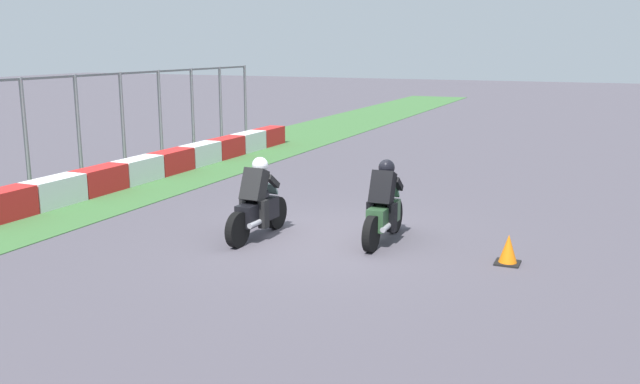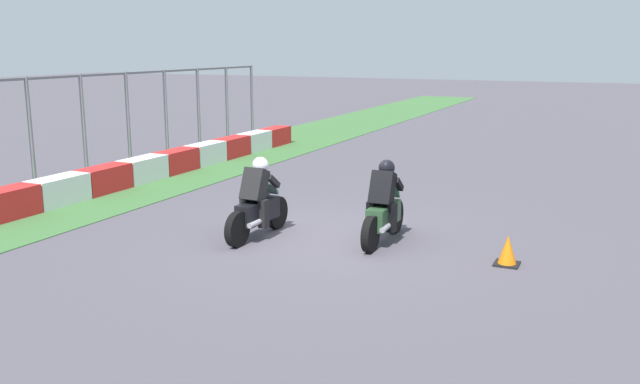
{
  "view_description": "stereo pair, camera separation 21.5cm",
  "coord_description": "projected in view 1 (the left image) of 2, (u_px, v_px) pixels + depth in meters",
  "views": [
    {
      "loc": [
        -11.2,
        -4.8,
        3.53
      ],
      "look_at": [
        -0.07,
        0.05,
        0.9
      ],
      "focal_mm": 38.05,
      "sensor_mm": 36.0,
      "label": 1
    },
    {
      "loc": [
        -11.11,
        -5.0,
        3.53
      ],
      "look_at": [
        -0.07,
        0.05,
        0.9
      ],
      "focal_mm": 38.05,
      "sensor_mm": 36.0,
      "label": 2
    }
  ],
  "objects": [
    {
      "name": "traffic_cone",
      "position": [
        508.0,
        250.0,
        11.14
      ],
      "size": [
        0.4,
        0.4,
        0.5
      ],
      "color": "black",
      "rests_on": "ground_plane"
    },
    {
      "name": "track_barrier",
      "position": [
        54.0,
        192.0,
        15.16
      ],
      "size": [
        21.97,
        0.6,
        0.64
      ],
      "color": "red",
      "rests_on": "ground_plane"
    },
    {
      "name": "ground_plane",
      "position": [
        324.0,
        238.0,
        12.65
      ],
      "size": [
        120.0,
        120.0,
        0.0
      ],
      "primitive_type": "plane",
      "color": "#504B55"
    },
    {
      "name": "grass_verge",
      "position": [
        53.0,
        205.0,
        15.25
      ],
      "size": [
        72.0,
        3.88,
        0.02
      ],
      "primitive_type": "cube",
      "color": "#3F7039",
      "rests_on": "ground_plane"
    },
    {
      "name": "rider_lane_b",
      "position": [
        257.0,
        205.0,
        12.6
      ],
      "size": [
        2.04,
        0.55,
        1.51
      ],
      "rotation": [
        0.0,
        0.0,
        -0.03
      ],
      "color": "black",
      "rests_on": "ground_plane"
    },
    {
      "name": "rider_lane_a",
      "position": [
        384.0,
        208.0,
        12.34
      ],
      "size": [
        2.04,
        0.54,
        1.51
      ],
      "rotation": [
        0.0,
        0.0,
        0.01
      ],
      "color": "black",
      "rests_on": "ground_plane"
    }
  ]
}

